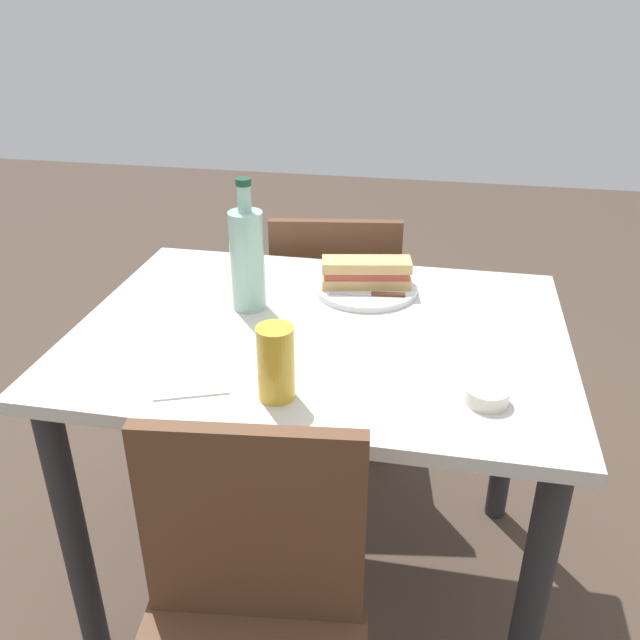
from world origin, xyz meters
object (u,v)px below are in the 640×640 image
object	(u,v)px
chair_near	(335,319)
baguette_sandwich_near	(366,273)
knife_near	(372,294)
plate_near	(366,288)
water_bottle	(247,258)
olive_bowl	(487,395)
beer_glass	(276,363)
dining_table	(320,377)

from	to	relation	value
chair_near	baguette_sandwich_near	distance (m)	0.52
chair_near	knife_near	xyz separation A→B (m)	(-0.16, 0.43, 0.30)
plate_near	baguette_sandwich_near	bearing A→B (deg)	0.00
water_bottle	olive_bowl	bearing A→B (deg)	150.82
plate_near	olive_bowl	size ratio (longest dim) A/B	3.15
baguette_sandwich_near	water_bottle	world-z (taller)	water_bottle
baguette_sandwich_near	olive_bowl	bearing A→B (deg)	122.48
plate_near	knife_near	size ratio (longest dim) A/B	1.40
plate_near	water_bottle	distance (m)	0.31
chair_near	beer_glass	size ratio (longest dim) A/B	5.84
water_bottle	beer_glass	world-z (taller)	water_bottle
chair_near	olive_bowl	bearing A→B (deg)	117.12
water_bottle	olive_bowl	xyz separation A→B (m)	(-0.54, 0.30, -0.11)
baguette_sandwich_near	olive_bowl	xyz separation A→B (m)	(-0.28, 0.44, -0.03)
dining_table	beer_glass	distance (m)	0.34
dining_table	baguette_sandwich_near	xyz separation A→B (m)	(-0.07, -0.21, 0.18)
chair_near	knife_near	size ratio (longest dim) A/B	4.67
knife_near	olive_bowl	world-z (taller)	olive_bowl
plate_near	olive_bowl	distance (m)	0.52
knife_near	olive_bowl	size ratio (longest dim) A/B	2.24
plate_near	water_bottle	bearing A→B (deg)	28.77
dining_table	water_bottle	size ratio (longest dim) A/B	3.50
chair_near	knife_near	bearing A→B (deg)	110.37
water_bottle	knife_near	bearing A→B (deg)	-162.82
water_bottle	beer_glass	xyz separation A→B (m)	(-0.15, 0.35, -0.05)
beer_glass	plate_near	bearing A→B (deg)	-101.59
chair_near	water_bottle	distance (m)	0.67
chair_near	olive_bowl	size ratio (longest dim) A/B	10.49
dining_table	chair_near	xyz separation A→B (m)	(0.07, -0.59, -0.16)
water_bottle	olive_bowl	size ratio (longest dim) A/B	3.83
chair_near	knife_near	distance (m)	0.55
plate_near	knife_near	world-z (taller)	knife_near
dining_table	olive_bowl	xyz separation A→B (m)	(-0.35, 0.23, 0.14)
chair_near	water_bottle	xyz separation A→B (m)	(0.12, 0.52, 0.41)
knife_near	water_bottle	xyz separation A→B (m)	(0.28, 0.09, 0.11)
plate_near	baguette_sandwich_near	size ratio (longest dim) A/B	1.12
baguette_sandwich_near	knife_near	size ratio (longest dim) A/B	1.25
plate_near	olive_bowl	bearing A→B (deg)	122.48
dining_table	knife_near	size ratio (longest dim) A/B	5.96
baguette_sandwich_near	beer_glass	distance (m)	0.50
chair_near	knife_near	world-z (taller)	chair_near
chair_near	water_bottle	world-z (taller)	water_bottle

